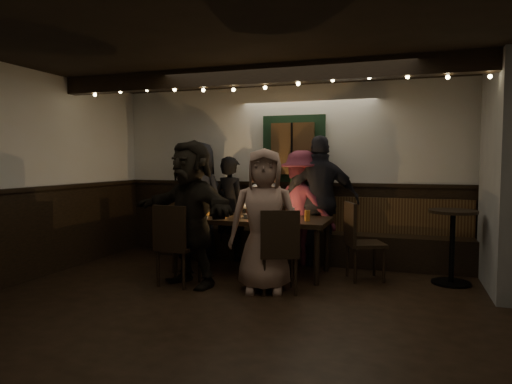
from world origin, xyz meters
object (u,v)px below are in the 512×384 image
(person_a, at_px, (199,200))
(chair_near_left, at_px, (175,241))
(person_g, at_px, (264,220))
(chair_near_right, at_px, (279,247))
(person_e, at_px, (321,201))
(high_top, at_px, (452,237))
(person_b, at_px, (231,208))
(dining_table, at_px, (251,222))
(person_d, at_px, (302,207))
(person_c, at_px, (263,209))
(person_f, at_px, (191,213))
(chair_end, at_px, (358,236))

(person_a, bearing_deg, chair_near_left, 117.57)
(chair_near_left, distance_m, person_g, 1.09)
(chair_near_right, relative_size, person_e, 0.52)
(high_top, height_order, person_b, person_b)
(chair_near_right, xyz_separation_m, high_top, (1.85, 1.05, 0.03))
(dining_table, bearing_deg, person_g, -61.78)
(dining_table, distance_m, chair_near_left, 1.13)
(person_g, bearing_deg, dining_table, 103.66)
(person_d, height_order, person_g, person_d)
(chair_near_left, distance_m, high_top, 3.29)
(person_c, bearing_deg, person_f, 59.32)
(chair_near_left, height_order, person_g, person_g)
(high_top, xyz_separation_m, person_c, (-2.52, 0.46, 0.21))
(dining_table, relative_size, person_e, 1.12)
(chair_near_right, distance_m, person_b, 1.93)
(high_top, bearing_deg, person_d, 165.30)
(dining_table, height_order, chair_near_left, chair_near_left)
(chair_near_right, relative_size, person_f, 0.55)
(person_c, bearing_deg, person_a, -14.77)
(chair_near_left, relative_size, high_top, 1.08)
(chair_near_left, xyz_separation_m, person_c, (0.58, 1.59, 0.23))
(person_a, bearing_deg, person_d, -166.26)
(person_a, distance_m, person_f, 1.58)
(person_f, bearing_deg, person_a, 135.26)
(chair_near_right, relative_size, person_a, 0.53)
(chair_end, height_order, person_e, person_e)
(person_c, height_order, person_g, person_g)
(chair_end, xyz_separation_m, person_g, (-0.96, -0.84, 0.26))
(dining_table, relative_size, person_f, 1.19)
(dining_table, xyz_separation_m, person_d, (0.52, 0.71, 0.14))
(person_g, bearing_deg, person_d, 71.87)
(chair_near_left, xyz_separation_m, person_b, (0.08, 1.60, 0.23))
(person_a, relative_size, person_d, 1.09)
(dining_table, height_order, person_f, person_f)
(high_top, height_order, person_d, person_d)
(chair_near_right, bearing_deg, person_g, 162.27)
(person_b, height_order, person_f, person_f)
(dining_table, height_order, person_g, person_g)
(chair_near_left, relative_size, person_c, 0.63)
(dining_table, xyz_separation_m, person_e, (0.80, 0.68, 0.25))
(person_g, bearing_deg, person_c, 93.53)
(chair_near_left, bearing_deg, person_e, 48.66)
(person_f, bearing_deg, chair_near_left, -115.79)
(chair_near_right, bearing_deg, chair_end, 49.73)
(person_c, bearing_deg, dining_table, 79.67)
(chair_near_right, distance_m, chair_end, 1.18)
(high_top, xyz_separation_m, person_e, (-1.67, 0.49, 0.35))
(high_top, distance_m, person_e, 1.77)
(person_a, distance_m, person_g, 2.09)
(chair_end, height_order, person_a, person_a)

